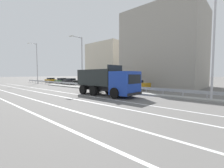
{
  "coord_description": "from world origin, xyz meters",
  "views": [
    {
      "loc": [
        13.03,
        -11.99,
        2.28
      ],
      "look_at": [
        0.98,
        1.32,
        1.14
      ],
      "focal_mm": 24.0,
      "sensor_mm": 36.0,
      "label": 1
    }
  ],
  "objects": [
    {
      "name": "lane_strip_3",
      "position": [
        1.48,
        -8.68,
        0.0
      ],
      "size": [
        66.98,
        0.16,
        0.01
      ],
      "primitive_type": "cube",
      "color": "silver",
      "rests_on": "ground_plane"
    },
    {
      "name": "median_road_sign",
      "position": [
        -2.98,
        2.89,
        1.39
      ],
      "size": [
        0.85,
        0.16,
        2.56
      ],
      "color": "white",
      "rests_on": "ground_plane"
    },
    {
      "name": "lane_strip_2",
      "position": [
        1.48,
        -6.77,
        0.0
      ],
      "size": [
        66.98,
        0.16,
        0.01
      ],
      "primitive_type": "cube",
      "color": "silver",
      "rests_on": "ground_plane"
    },
    {
      "name": "street_lamp_0",
      "position": [
        -24.89,
        2.7,
        5.33
      ],
      "size": [
        0.71,
        2.0,
        9.72
      ],
      "color": "#ADADB2",
      "rests_on": "ground_plane"
    },
    {
      "name": "street_lamp_2",
      "position": [
        10.84,
        2.85,
        5.54
      ],
      "size": [
        0.72,
        2.52,
        10.03
      ],
      "color": "#ADADB2",
      "rests_on": "ground_plane"
    },
    {
      "name": "ground_plane",
      "position": [
        0.0,
        0.0,
        0.0
      ],
      "size": [
        320.0,
        320.0,
        0.0
      ],
      "primitive_type": "plane",
      "color": "#605E5B"
    },
    {
      "name": "parked_car_5",
      "position": [
        0.03,
        7.66,
        0.73
      ],
      "size": [
        4.71,
        2.11,
        1.41
      ],
      "rotation": [
        0.0,
        0.0,
        1.62
      ],
      "color": "#B27A14",
      "rests_on": "ground_plane"
    },
    {
      "name": "parked_car_4",
      "position": [
        -5.74,
        7.37,
        0.75
      ],
      "size": [
        4.72,
        2.08,
        1.48
      ],
      "rotation": [
        0.0,
        0.0,
        1.5
      ],
      "color": "navy",
      "rests_on": "ground_plane"
    },
    {
      "name": "parked_car_1",
      "position": [
        -22.59,
        7.86,
        0.69
      ],
      "size": [
        4.08,
        1.95,
        1.38
      ],
      "rotation": [
        0.0,
        0.0,
        1.61
      ],
      "color": "#335B33",
      "rests_on": "ground_plane"
    },
    {
      "name": "parked_car_2",
      "position": [
        -17.47,
        7.26,
        0.72
      ],
      "size": [
        4.53,
        2.05,
        1.4
      ],
      "rotation": [
        0.0,
        0.0,
        1.65
      ],
      "color": "black",
      "rests_on": "ground_plane"
    },
    {
      "name": "parked_car_3",
      "position": [
        -11.72,
        7.65,
        0.76
      ],
      "size": [
        4.27,
        1.82,
        1.52
      ],
      "rotation": [
        0.0,
        0.0,
        1.56
      ],
      "color": "#335B33",
      "rests_on": "ground_plane"
    },
    {
      "name": "parked_car_0",
      "position": [
        -27.63,
        7.38,
        0.71
      ],
      "size": [
        4.04,
        1.99,
        1.36
      ],
      "rotation": [
        0.0,
        0.0,
        1.52
      ],
      "color": "#B27A14",
      "rests_on": "ground_plane"
    },
    {
      "name": "background_building_1",
      "position": [
        1.08,
        15.96,
        6.95
      ],
      "size": [
        13.38,
        10.68,
        13.91
      ],
      "primitive_type": "cube",
      "color": "gray",
      "rests_on": "ground_plane"
    },
    {
      "name": "median_guardrail",
      "position": [
        0.0,
        3.88,
        0.57
      ],
      "size": [
        66.98,
        0.09,
        0.78
      ],
      "color": "#9EA0A5",
      "rests_on": "ground_plane"
    },
    {
      "name": "dump_truck",
      "position": [
        2.56,
        -0.25,
        1.3
      ],
      "size": [
        7.66,
        2.65,
        3.25
      ],
      "rotation": [
        0.0,
        0.0,
        -1.57
      ],
      "color": "#19389E",
      "rests_on": "ground_plane"
    },
    {
      "name": "lane_strip_1",
      "position": [
        1.48,
        -4.15,
        0.0
      ],
      "size": [
        66.98,
        0.16,
        0.01
      ],
      "primitive_type": "cube",
      "color": "silver",
      "rests_on": "ground_plane"
    },
    {
      "name": "street_lamp_1",
      "position": [
        -7.02,
        2.71,
        4.62
      ],
      "size": [
        0.71,
        2.31,
        8.27
      ],
      "color": "#ADADB2",
      "rests_on": "ground_plane"
    },
    {
      "name": "background_building_0",
      "position": [
        -17.78,
        20.26,
        5.63
      ],
      "size": [
        11.32,
        8.17,
        11.25
      ],
      "primitive_type": "cube",
      "color": "beige",
      "rests_on": "ground_plane"
    },
    {
      "name": "median_island",
      "position": [
        0.0,
        2.89,
        0.09
      ],
      "size": [
        36.84,
        1.1,
        0.18
      ],
      "primitive_type": "cube",
      "color": "gray",
      "rests_on": "ground_plane"
    },
    {
      "name": "lane_strip_0",
      "position": [
        1.48,
        -2.06,
        0.0
      ],
      "size": [
        66.98,
        0.16,
        0.01
      ],
      "primitive_type": "cube",
      "color": "silver",
      "rests_on": "ground_plane"
    }
  ]
}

